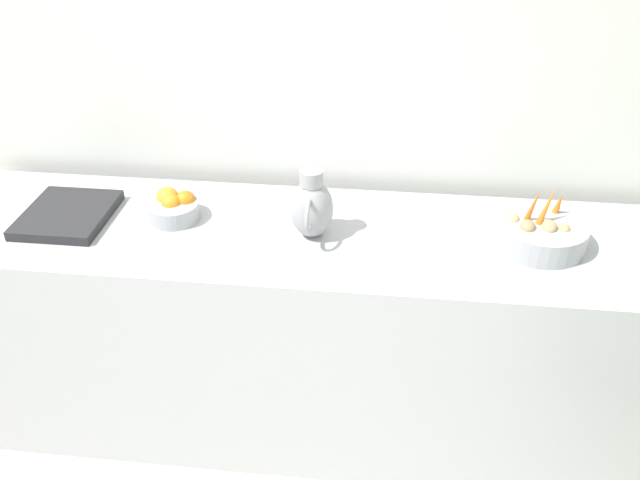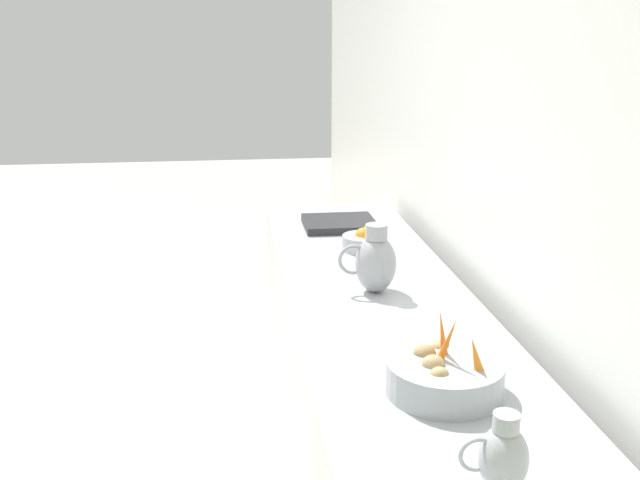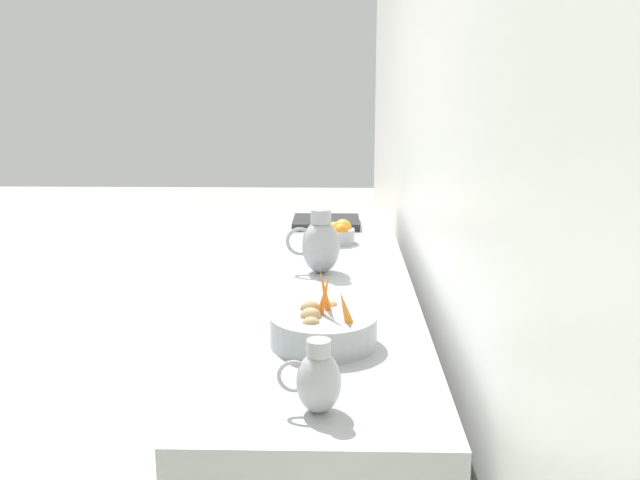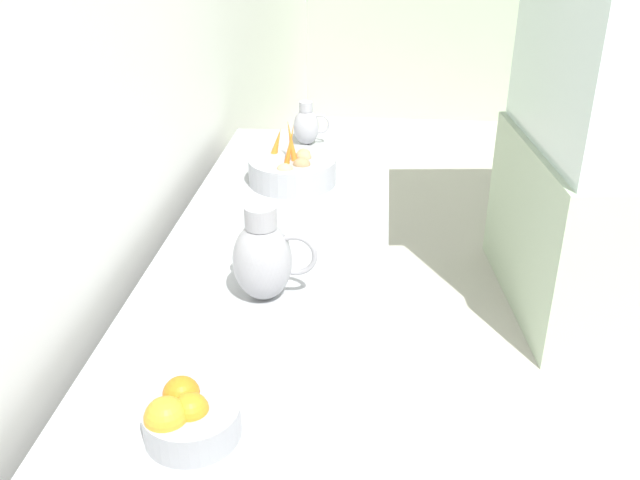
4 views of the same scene
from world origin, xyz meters
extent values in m
cube|color=silver|center=(-1.95, 0.73, 1.50)|extent=(0.10, 8.86, 3.00)
cube|color=#ADAFB5|center=(-1.51, 0.23, 0.47)|extent=(0.66, 2.74, 0.93)
cylinder|color=#9EA0A5|center=(-1.52, 0.99, 0.98)|extent=(0.31, 0.31, 0.09)
torus|color=#9EA0A5|center=(-1.52, 0.99, 0.94)|extent=(0.18, 0.18, 0.01)
cone|color=orange|center=(-1.52, 0.94, 1.07)|extent=(0.06, 0.06, 0.17)
cone|color=orange|center=(-1.58, 1.04, 1.06)|extent=(0.06, 0.04, 0.12)
cone|color=orange|center=(-1.52, 0.99, 1.07)|extent=(0.07, 0.08, 0.17)
ellipsoid|color=#9E7F56|center=(-1.48, 0.93, 1.02)|extent=(0.06, 0.05, 0.05)
ellipsoid|color=tan|center=(-1.53, 0.89, 1.02)|extent=(0.06, 0.05, 0.04)
ellipsoid|color=tan|center=(-1.49, 1.05, 1.02)|extent=(0.05, 0.04, 0.04)
ellipsoid|color=tan|center=(-1.48, 1.00, 1.03)|extent=(0.06, 0.05, 0.05)
cylinder|color=#9EA0A5|center=(-1.55, -0.31, 0.97)|extent=(0.19, 0.19, 0.07)
sphere|color=orange|center=(-1.55, -0.31, 1.00)|extent=(0.07, 0.07, 0.07)
sphere|color=orange|center=(-1.58, -0.34, 1.00)|extent=(0.08, 0.08, 0.08)
sphere|color=orange|center=(-1.58, -0.27, 1.00)|extent=(0.07, 0.07, 0.07)
ellipsoid|color=#939399|center=(-1.49, 0.21, 1.04)|extent=(0.15, 0.15, 0.21)
cylinder|color=#939399|center=(-1.49, 0.21, 1.16)|extent=(0.08, 0.08, 0.06)
torus|color=#939399|center=(-1.41, 0.21, 1.06)|extent=(0.11, 0.01, 0.11)
cube|color=#232326|center=(-1.50, -0.69, 0.95)|extent=(0.34, 0.30, 0.04)
camera|label=1|loc=(0.40, 0.45, 2.16)|focal=36.15mm
camera|label=2|loc=(-0.97, 2.68, 1.87)|focal=41.16mm
camera|label=3|loc=(-1.56, 2.96, 1.70)|focal=40.45mm
camera|label=4|loc=(-1.21, -1.30, 1.86)|focal=38.86mm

